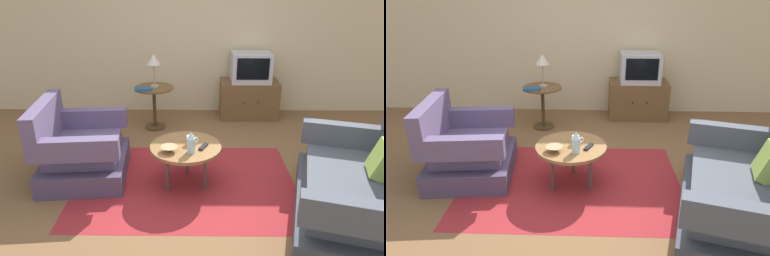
% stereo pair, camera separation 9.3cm
% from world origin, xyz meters
% --- Properties ---
extents(ground_plane, '(16.00, 16.00, 0.00)m').
position_xyz_m(ground_plane, '(0.00, 0.00, 0.00)').
color(ground_plane, brown).
extents(back_wall, '(9.00, 0.12, 2.70)m').
position_xyz_m(back_wall, '(0.00, 2.51, 1.35)').
color(back_wall, '#CCB78E').
rests_on(back_wall, ground).
extents(area_rug, '(2.37, 1.73, 0.00)m').
position_xyz_m(area_rug, '(-0.08, 0.14, 0.00)').
color(area_rug, maroon).
rests_on(area_rug, ground).
extents(armchair, '(0.97, 1.05, 0.88)m').
position_xyz_m(armchair, '(-1.26, 0.29, 0.30)').
color(armchair, '#4B3E5C').
rests_on(armchair, ground).
extents(couch, '(1.33, 1.79, 0.86)m').
position_xyz_m(couch, '(1.48, -0.49, 0.29)').
color(couch, '#3E424B').
rests_on(couch, ground).
extents(coffee_table, '(0.75, 0.75, 0.46)m').
position_xyz_m(coffee_table, '(-0.08, 0.14, 0.42)').
color(coffee_table, olive).
rests_on(coffee_table, ground).
extents(side_table, '(0.56, 0.56, 0.63)m').
position_xyz_m(side_table, '(-0.58, 1.69, 0.46)').
color(side_table, brown).
rests_on(side_table, ground).
extents(tv_stand, '(0.90, 0.51, 0.59)m').
position_xyz_m(tv_stand, '(0.87, 2.17, 0.29)').
color(tv_stand, brown).
rests_on(tv_stand, ground).
extents(television, '(0.60, 0.47, 0.44)m').
position_xyz_m(television, '(0.87, 2.15, 0.81)').
color(television, '#B7B7BC').
rests_on(television, tv_stand).
extents(table_lamp, '(0.20, 0.20, 0.47)m').
position_xyz_m(table_lamp, '(-0.56, 1.71, 1.00)').
color(table_lamp, '#9E937A').
rests_on(table_lamp, side_table).
extents(vase, '(0.09, 0.09, 0.23)m').
position_xyz_m(vase, '(-0.02, -0.02, 0.57)').
color(vase, silver).
rests_on(vase, coffee_table).
extents(mug, '(0.12, 0.08, 0.09)m').
position_xyz_m(mug, '(-0.02, 0.18, 0.50)').
color(mug, white).
rests_on(mug, coffee_table).
extents(bowl, '(0.18, 0.18, 0.05)m').
position_xyz_m(bowl, '(-0.24, -0.00, 0.48)').
color(bowl, tan).
rests_on(bowl, coffee_table).
extents(tv_remote_dark, '(0.11, 0.17, 0.02)m').
position_xyz_m(tv_remote_dark, '(0.11, 0.09, 0.47)').
color(tv_remote_dark, black).
rests_on(tv_remote_dark, coffee_table).
extents(book, '(0.26, 0.18, 0.04)m').
position_xyz_m(book, '(-0.71, 1.54, 0.64)').
color(book, navy).
rests_on(book, side_table).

